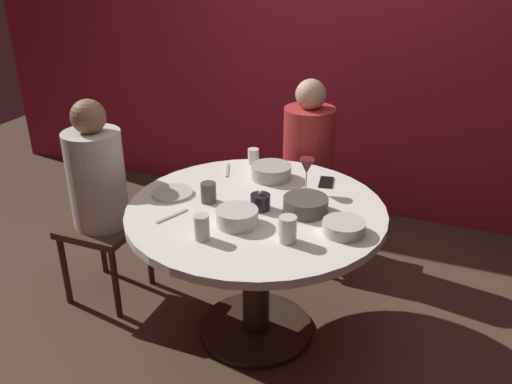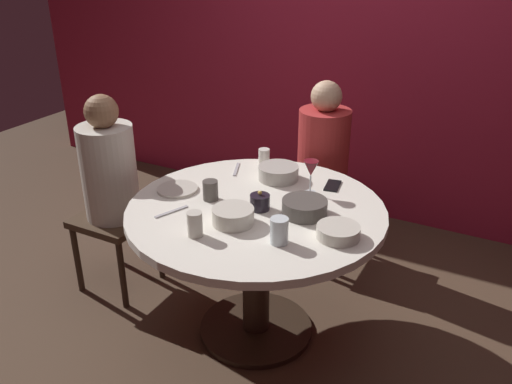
{
  "view_description": "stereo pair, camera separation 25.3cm",
  "coord_description": "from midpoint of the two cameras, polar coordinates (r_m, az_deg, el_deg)",
  "views": [
    {
      "loc": [
        0.85,
        -2.13,
        1.91
      ],
      "look_at": [
        0.0,
        0.0,
        0.82
      ],
      "focal_mm": 37.62,
      "sensor_mm": 36.0,
      "label": 1
    },
    {
      "loc": [
        1.08,
        -2.02,
        1.91
      ],
      "look_at": [
        0.0,
        0.0,
        0.82
      ],
      "focal_mm": 37.62,
      "sensor_mm": 36.0,
      "label": 2
    }
  ],
  "objects": [
    {
      "name": "candle_holder",
      "position": [
        2.53,
        3.28,
        -1.14
      ],
      "size": [
        0.1,
        0.1,
        0.1
      ],
      "color": "black",
      "rests_on": "dining_table"
    },
    {
      "name": "cup_by_right_diner",
      "position": [
        3.05,
        3.24,
        3.74
      ],
      "size": [
        0.06,
        0.06,
        0.09
      ],
      "primitive_type": "cylinder",
      "color": "silver",
      "rests_on": "dining_table"
    },
    {
      "name": "bowl_small_white",
      "position": [
        2.51,
        8.08,
        -1.7
      ],
      "size": [
        0.21,
        0.21,
        0.07
      ],
      "primitive_type": "cylinder",
      "color": "#4C4742",
      "rests_on": "dining_table"
    },
    {
      "name": "back_wall",
      "position": [
        3.91,
        13.99,
        15.67
      ],
      "size": [
        6.0,
        0.1,
        2.6
      ],
      "primitive_type": "cube",
      "color": "maroon",
      "rests_on": "ground"
    },
    {
      "name": "dinner_plate",
      "position": [
        2.74,
        -5.77,
        0.25
      ],
      "size": [
        0.21,
        0.21,
        0.01
      ],
      "primitive_type": "cylinder",
      "color": "beige",
      "rests_on": "dining_table"
    },
    {
      "name": "cup_by_left_diner",
      "position": [
        2.62,
        -2.12,
        0.12
      ],
      "size": [
        0.08,
        0.08,
        0.1
      ],
      "primitive_type": "cylinder",
      "color": "#4C4742",
      "rests_on": "dining_table"
    },
    {
      "name": "bowl_sauce_side",
      "position": [
        2.86,
        4.93,
        2.02
      ],
      "size": [
        0.21,
        0.21,
        0.07
      ],
      "primitive_type": "cylinder",
      "color": "#B2ADA3",
      "rests_on": "dining_table"
    },
    {
      "name": "bowl_serving_large",
      "position": [
        2.4,
        0.55,
        -2.63
      ],
      "size": [
        0.19,
        0.19,
        0.07
      ],
      "primitive_type": "cylinder",
      "color": "beige",
      "rests_on": "dining_table"
    },
    {
      "name": "bowl_salad_center",
      "position": [
        2.35,
        11.82,
        -4.25
      ],
      "size": [
        0.19,
        0.19,
        0.05
      ],
      "primitive_type": "cylinder",
      "color": "beige",
      "rests_on": "dining_table"
    },
    {
      "name": "cup_center_front",
      "position": [
        2.3,
        -3.4,
        -3.52
      ],
      "size": [
        0.07,
        0.07,
        0.11
      ],
      "primitive_type": "cylinder",
      "color": "beige",
      "rests_on": "dining_table"
    },
    {
      "name": "seated_diner_left",
      "position": [
        3.04,
        -13.06,
        1.74
      ],
      "size": [
        0.4,
        0.4,
        1.18
      ],
      "rotation": [
        0.0,
        0.0,
        6.28
      ],
      "color": "#3F2D1E",
      "rests_on": "ground"
    },
    {
      "name": "cup_near_candle",
      "position": [
        2.25,
        5.71,
        -4.21
      ],
      "size": [
        0.08,
        0.08,
        0.12
      ],
      "primitive_type": "cylinder",
      "color": "silver",
      "rests_on": "dining_table"
    },
    {
      "name": "ground_plane",
      "position": [
        2.98,
        2.51,
        -14.52
      ],
      "size": [
        8.0,
        8.0,
        0.0
      ],
      "primitive_type": "plane",
      "color": "#4C3828"
    },
    {
      "name": "wine_glass",
      "position": [
        2.68,
        8.57,
        2.29
      ],
      "size": [
        0.08,
        0.08,
        0.18
      ],
      "color": "silver",
      "rests_on": "dining_table"
    },
    {
      "name": "fork_near_plate",
      "position": [
        2.98,
        0.33,
        2.39
      ],
      "size": [
        0.08,
        0.17,
        0.01
      ],
      "primitive_type": "cube",
      "rotation": [
        0.0,
        0.0,
        0.39
      ],
      "color": "#B7B7BC",
      "rests_on": "dining_table"
    },
    {
      "name": "cell_phone",
      "position": [
        2.83,
        10.71,
        0.62
      ],
      "size": [
        0.09,
        0.15,
        0.01
      ],
      "primitive_type": "cube",
      "rotation": [
        0.0,
        0.0,
        0.17
      ],
      "color": "black",
      "rests_on": "dining_table"
    },
    {
      "name": "knife_near_plate",
      "position": [
        2.53,
        -6.17,
        -2.17
      ],
      "size": [
        0.08,
        0.17,
        0.01
      ],
      "primitive_type": "cube",
      "rotation": [
        0.0,
        0.0,
        -0.37
      ],
      "color": "#B7B7BC",
      "rests_on": "dining_table"
    },
    {
      "name": "seated_diner_back",
      "position": [
        3.32,
        9.34,
        4.02
      ],
      "size": [
        0.4,
        0.4,
        1.17
      ],
      "rotation": [
        0.0,
        0.0,
        4.71
      ],
      "color": "#3F2D1E",
      "rests_on": "ground"
    },
    {
      "name": "dining_table",
      "position": [
        2.65,
        2.75,
        -4.9
      ],
      "size": [
        1.25,
        1.25,
        0.74
      ],
      "color": "silver",
      "rests_on": "ground"
    }
  ]
}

